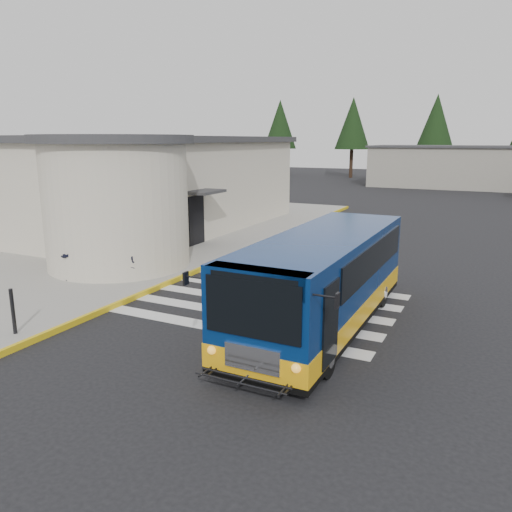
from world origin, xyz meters
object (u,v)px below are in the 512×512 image
at_px(transit_bus, 323,284).
at_px(pedestrian_b, 69,256).
at_px(pedestrian_a, 136,258).
at_px(bollard, 13,311).

xyz_separation_m(transit_bus, pedestrian_b, (-8.94, 0.08, -0.19)).
distance_m(pedestrian_a, pedestrian_b, 2.25).
height_order(transit_bus, bollard, transit_bus).
bearing_deg(pedestrian_b, transit_bus, 75.91).
relative_size(pedestrian_b, bollard, 1.45).
bearing_deg(pedestrian_a, transit_bus, -96.33).
relative_size(pedestrian_a, bollard, 1.37).
height_order(pedestrian_b, bollard, pedestrian_b).
xyz_separation_m(pedestrian_a, bollard, (0.42, -5.10, -0.21)).
distance_m(transit_bus, bollard, 7.68).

